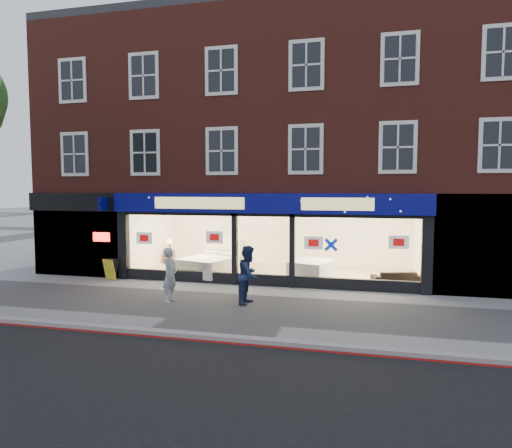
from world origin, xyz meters
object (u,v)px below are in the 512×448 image
at_px(display_bed, 211,264).
at_px(pedestrian_blue, 249,275).
at_px(mattress_stack, 312,269).
at_px(pedestrian_grey, 170,275).
at_px(sofa, 396,278).
at_px(a_board, 111,269).

xyz_separation_m(display_bed, pedestrian_blue, (2.60, -3.85, 0.41)).
xyz_separation_m(mattress_stack, pedestrian_grey, (-3.83, -4.25, 0.40)).
bearing_deg(display_bed, sofa, 13.64).
xyz_separation_m(mattress_stack, sofa, (3.00, -0.46, -0.09)).
height_order(sofa, pedestrian_grey, pedestrian_grey).
bearing_deg(sofa, pedestrian_blue, 20.37).
height_order(mattress_stack, pedestrian_blue, pedestrian_blue).
bearing_deg(mattress_stack, sofa, -8.66).
bearing_deg(a_board, display_bed, 40.36).
relative_size(mattress_stack, sofa, 1.22).
xyz_separation_m(mattress_stack, pedestrian_blue, (-1.44, -3.88, 0.45)).
bearing_deg(pedestrian_blue, a_board, 74.82).
bearing_deg(display_bed, a_board, -137.48).
relative_size(sofa, pedestrian_blue, 0.94).
xyz_separation_m(a_board, pedestrian_grey, (3.65, -2.59, 0.43)).
bearing_deg(sofa, pedestrian_grey, 11.82).
xyz_separation_m(pedestrian_grey, pedestrian_blue, (2.39, 0.37, 0.04)).
height_order(display_bed, pedestrian_blue, pedestrian_blue).
distance_m(display_bed, a_board, 3.81).
height_order(mattress_stack, a_board, a_board).
bearing_deg(a_board, pedestrian_grey, -20.45).
bearing_deg(display_bed, pedestrian_blue, -38.86).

